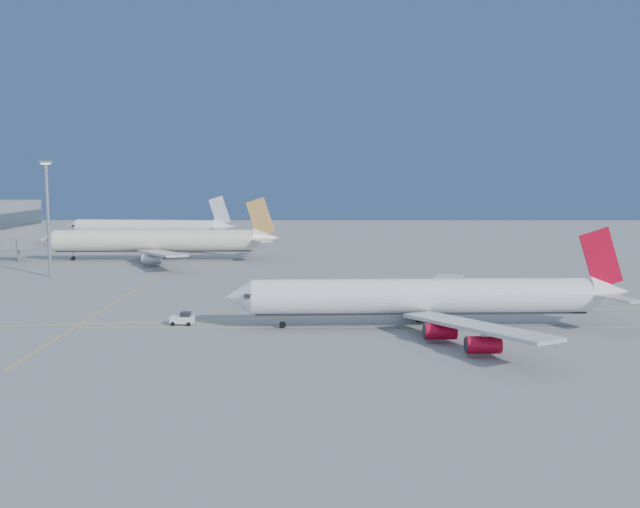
# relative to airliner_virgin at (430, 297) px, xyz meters

# --- Properties ---
(ground) EXTENTS (500.00, 500.00, 0.00)m
(ground) POSITION_rel_airliner_virgin_xyz_m (-17.82, 13.61, -4.93)
(ground) COLOR slate
(ground) RESTS_ON ground
(taxiway_lines) EXTENTS (118.86, 140.00, 0.02)m
(taxiway_lines) POSITION_rel_airliner_virgin_xyz_m (-32.53, 19.95, -4.92)
(taxiway_lines) COLOR #EEB60D
(taxiway_lines) RESTS_ON ground
(airliner_virgin) EXTENTS (66.25, 59.52, 16.35)m
(airliner_virgin) POSITION_rel_airliner_virgin_xyz_m (0.00, 0.00, 0.00)
(airliner_virgin) COLOR white
(airliner_virgin) RESTS_ON ground
(airliner_etihad) EXTENTS (69.46, 64.22, 18.14)m
(airliner_etihad) POSITION_rel_airliner_virgin_xyz_m (-64.58, 89.45, 0.59)
(airliner_etihad) COLOR beige
(airliner_etihad) RESTS_ON ground
(airliner_third) EXTENTS (63.12, 57.92, 16.92)m
(airliner_third) POSITION_rel_airliner_virgin_xyz_m (-80.72, 143.07, 0.19)
(airliner_third) COLOR white
(airliner_third) RESTS_ON ground
(pushback_tug) EXTENTS (3.92, 2.56, 2.13)m
(pushback_tug) POSITION_rel_airliner_virgin_xyz_m (-40.59, 1.45, -3.94)
(pushback_tug) COLOR white
(pushback_tug) RESTS_ON ground
(light_mast) EXTENTS (2.41, 2.41, 27.89)m
(light_mast) POSITION_rel_airliner_virgin_xyz_m (-83.64, 56.43, 11.53)
(light_mast) COLOR gray
(light_mast) RESTS_ON ground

